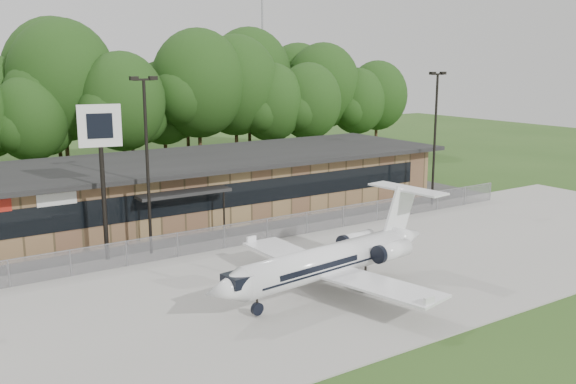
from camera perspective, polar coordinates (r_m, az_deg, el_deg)
ground at (r=27.74m, az=11.42°, el=-12.22°), size 160.00×160.00×0.00m
apron at (r=33.39m, az=1.60°, el=-7.71°), size 64.00×18.00×0.08m
parking_lot at (r=42.87m, az=-7.33°, el=-3.40°), size 50.00×9.00×0.06m
terminal at (r=46.30m, az=-9.86°, el=0.38°), size 41.00×11.65×4.30m
fence at (r=38.83m, az=-4.39°, el=-3.80°), size 46.00×0.04×1.52m
treeline at (r=62.50m, az=-16.86°, el=7.89°), size 72.00×12.00×15.00m
radio_mast at (r=77.03m, az=-2.28°, el=12.73°), size 0.20×0.20×25.00m
light_pole_mid at (r=37.00m, az=-12.43°, el=3.42°), size 1.55×0.30×10.23m
light_pole_right at (r=50.08m, az=12.96°, el=5.51°), size 1.55×0.30×10.23m
business_jet at (r=30.98m, az=3.92°, el=-6.14°), size 13.77×12.31×4.63m
pole_sign at (r=36.37m, az=-16.33°, el=4.24°), size 2.30×0.73×8.77m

